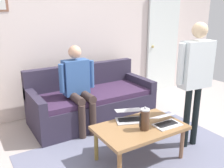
# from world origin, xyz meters

# --- Properties ---
(ground_plane) EXTENTS (7.68, 7.68, 0.00)m
(ground_plane) POSITION_xyz_m (0.00, 0.00, 0.00)
(ground_plane) COLOR #AFA39E
(area_rug) EXTENTS (2.73, 1.99, 0.01)m
(area_rug) POSITION_xyz_m (0.01, -0.10, 0.00)
(area_rug) COLOR slate
(area_rug) RESTS_ON ground_plane
(back_wall) EXTENTS (7.04, 0.11, 2.70)m
(back_wall) POSITION_xyz_m (0.00, -2.20, 1.35)
(back_wall) COLOR silver
(back_wall) RESTS_ON ground_plane
(interior_door) EXTENTS (0.82, 0.09, 2.05)m
(interior_door) POSITION_xyz_m (-2.05, -2.11, 1.02)
(interior_door) COLOR white
(interior_door) RESTS_ON ground_plane
(couch) EXTENTS (1.97, 0.89, 0.88)m
(couch) POSITION_xyz_m (-0.02, -1.55, 0.31)
(couch) COLOR #30293D
(couch) RESTS_ON ground_plane
(coffee_table) EXTENTS (1.05, 0.65, 0.45)m
(coffee_table) POSITION_xyz_m (0.01, -0.20, 0.40)
(coffee_table) COLOR olive
(coffee_table) RESTS_ON ground_plane
(laptop_left) EXTENTS (0.34, 0.27, 0.14)m
(laptop_left) POSITION_xyz_m (-0.28, -0.07, 0.49)
(laptop_left) COLOR silver
(laptop_left) RESTS_ON coffee_table
(laptop_center) EXTENTS (0.42, 0.39, 0.13)m
(laptop_center) POSITION_xyz_m (0.02, -0.41, 0.49)
(laptop_center) COLOR silver
(laptop_center) RESTS_ON coffee_table
(french_press) EXTENTS (0.13, 0.11, 0.28)m
(french_press) POSITION_xyz_m (0.02, -0.11, 0.57)
(french_press) COLOR #4C3323
(french_press) RESTS_ON coffee_table
(person_standing) EXTENTS (0.58, 0.23, 1.63)m
(person_standing) POSITION_xyz_m (-0.77, -0.11, 1.05)
(person_standing) COLOR black
(person_standing) RESTS_ON ground_plane
(person_seated) EXTENTS (0.55, 0.51, 1.28)m
(person_seated) POSITION_xyz_m (0.30, -1.32, 0.73)
(person_seated) COLOR #42312D
(person_seated) RESTS_ON ground_plane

